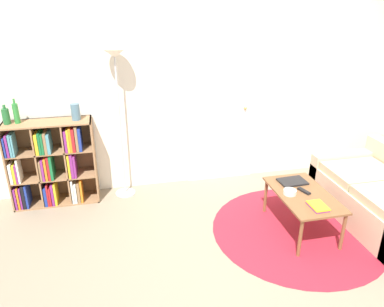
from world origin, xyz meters
TOP-DOWN VIEW (x-y plane):
  - ground_plane at (0.00, 0.00)m, footprint 14.00×14.00m
  - wall_back at (0.02, 2.31)m, footprint 7.78×0.11m
  - rug at (0.91, 0.84)m, footprint 1.86×1.86m
  - bookshelf at (-1.73, 2.09)m, footprint 1.00×0.34m
  - floor_lamp at (-0.88, 2.10)m, footprint 0.28×0.28m
  - coffee_table at (0.94, 0.86)m, footprint 0.54×0.92m
  - laptop at (0.95, 1.13)m, footprint 0.31×0.23m
  - bowl at (0.79, 0.89)m, footprint 0.14×0.14m
  - book_stack_on_table at (0.94, 0.58)m, footprint 0.15×0.21m
  - remote at (0.97, 0.90)m, footprint 0.09×0.16m
  - bottle_left at (-2.13, 2.11)m, footprint 0.08×0.08m
  - bottle_middle at (-2.01, 2.12)m, footprint 0.06×0.06m
  - vase_on_shelf at (-1.37, 2.09)m, footprint 0.10×0.10m

SIDE VIEW (x-z plane):
  - ground_plane at x=0.00m, z-range 0.00..0.00m
  - rug at x=0.91m, z-range 0.00..0.01m
  - coffee_table at x=0.94m, z-range 0.17..0.62m
  - remote at x=0.97m, z-range 0.44..0.46m
  - laptop at x=0.95m, z-range 0.44..0.46m
  - book_stack_on_table at x=0.94m, z-range 0.44..0.47m
  - bowl at x=0.79m, z-range 0.44..0.49m
  - bookshelf at x=-1.73m, z-range -0.01..1.03m
  - bottle_left at x=-2.13m, z-range 1.02..1.24m
  - vase_on_shelf at x=-1.37m, z-range 1.04..1.23m
  - bottle_middle at x=-2.01m, z-range 1.02..1.30m
  - wall_back at x=0.02m, z-range -0.01..2.59m
  - floor_lamp at x=-0.88m, z-range 0.60..2.44m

